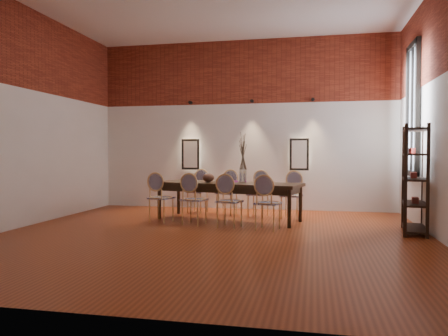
% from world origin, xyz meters
% --- Properties ---
extents(floor, '(7.00, 7.00, 0.02)m').
position_xyz_m(floor, '(0.00, 0.00, -0.01)').
color(floor, '#8C3716').
rests_on(floor, ground).
extents(wall_back, '(7.00, 0.10, 4.00)m').
position_xyz_m(wall_back, '(0.00, 3.55, 2.00)').
color(wall_back, silver).
rests_on(wall_back, ground).
extents(wall_front, '(7.00, 0.10, 4.00)m').
position_xyz_m(wall_front, '(0.00, -3.55, 2.00)').
color(wall_front, silver).
rests_on(wall_front, ground).
extents(wall_left, '(0.10, 7.00, 4.00)m').
position_xyz_m(wall_left, '(-3.55, 0.00, 2.00)').
color(wall_left, silver).
rests_on(wall_left, ground).
extents(brick_band_back, '(7.00, 0.02, 1.50)m').
position_xyz_m(brick_band_back, '(0.00, 3.48, 3.25)').
color(brick_band_back, maroon).
rests_on(brick_band_back, ground).
extents(brick_band_left, '(0.02, 7.00, 1.50)m').
position_xyz_m(brick_band_left, '(-3.48, 0.00, 3.25)').
color(brick_band_left, maroon).
rests_on(brick_band_left, ground).
extents(brick_band_right, '(0.02, 7.00, 1.50)m').
position_xyz_m(brick_band_right, '(3.48, 0.00, 3.25)').
color(brick_band_right, maroon).
rests_on(brick_band_right, ground).
extents(niche_left, '(0.36, 0.06, 0.66)m').
position_xyz_m(niche_left, '(-1.30, 3.45, 1.30)').
color(niche_left, '#FFEAC6').
rests_on(niche_left, wall_back).
extents(niche_right, '(0.36, 0.06, 0.66)m').
position_xyz_m(niche_right, '(1.30, 3.45, 1.30)').
color(niche_right, '#FFEAC6').
rests_on(niche_right, wall_back).
extents(spot_fixture_left, '(0.08, 0.10, 0.08)m').
position_xyz_m(spot_fixture_left, '(-1.30, 3.42, 2.55)').
color(spot_fixture_left, black).
rests_on(spot_fixture_left, wall_back).
extents(spot_fixture_mid, '(0.08, 0.10, 0.08)m').
position_xyz_m(spot_fixture_mid, '(0.20, 3.42, 2.55)').
color(spot_fixture_mid, black).
rests_on(spot_fixture_mid, wall_back).
extents(spot_fixture_right, '(0.08, 0.10, 0.08)m').
position_xyz_m(spot_fixture_right, '(1.60, 3.42, 2.55)').
color(spot_fixture_right, black).
rests_on(spot_fixture_right, wall_back).
extents(window_glass, '(0.02, 0.78, 2.38)m').
position_xyz_m(window_glass, '(3.46, 2.00, 2.15)').
color(window_glass, silver).
rests_on(window_glass, wall_right).
extents(window_frame, '(0.08, 0.90, 2.50)m').
position_xyz_m(window_frame, '(3.44, 2.00, 2.15)').
color(window_frame, black).
rests_on(window_frame, wall_right).
extents(window_mullion, '(0.06, 0.06, 2.40)m').
position_xyz_m(window_mullion, '(3.44, 2.00, 2.15)').
color(window_mullion, black).
rests_on(window_mullion, wall_right).
extents(dining_table, '(3.02, 1.55, 0.75)m').
position_xyz_m(dining_table, '(-0.03, 1.69, 0.38)').
color(dining_table, '#311F10').
rests_on(dining_table, floor).
extents(chair_near_a, '(0.53, 0.53, 0.94)m').
position_xyz_m(chair_near_a, '(-1.25, 1.21, 0.47)').
color(chair_near_a, tan).
rests_on(chair_near_a, floor).
extents(chair_near_b, '(0.53, 0.53, 0.94)m').
position_xyz_m(chair_near_b, '(-0.55, 1.05, 0.47)').
color(chair_near_b, tan).
rests_on(chair_near_b, floor).
extents(chair_near_c, '(0.53, 0.53, 0.94)m').
position_xyz_m(chair_near_c, '(0.15, 0.89, 0.47)').
color(chair_near_c, tan).
rests_on(chair_near_c, floor).
extents(chair_near_d, '(0.53, 0.53, 0.94)m').
position_xyz_m(chair_near_d, '(0.86, 0.73, 0.47)').
color(chair_near_d, tan).
rests_on(chair_near_d, floor).
extents(chair_far_a, '(0.53, 0.53, 0.94)m').
position_xyz_m(chair_far_a, '(-0.92, 2.66, 0.47)').
color(chair_far_a, tan).
rests_on(chair_far_a, floor).
extents(chair_far_b, '(0.53, 0.53, 0.94)m').
position_xyz_m(chair_far_b, '(-0.22, 2.50, 0.47)').
color(chair_far_b, tan).
rests_on(chair_far_b, floor).
extents(chair_far_c, '(0.53, 0.53, 0.94)m').
position_xyz_m(chair_far_c, '(0.49, 2.34, 0.47)').
color(chair_far_c, tan).
rests_on(chair_far_c, floor).
extents(chair_far_d, '(0.53, 0.53, 0.94)m').
position_xyz_m(chair_far_d, '(1.19, 2.18, 0.47)').
color(chair_far_d, tan).
rests_on(chair_far_d, floor).
extents(vase, '(0.14, 0.14, 0.30)m').
position_xyz_m(vase, '(0.28, 1.62, 0.90)').
color(vase, silver).
rests_on(vase, dining_table).
extents(dried_branches, '(0.50, 0.50, 0.70)m').
position_xyz_m(dried_branches, '(0.28, 1.62, 1.35)').
color(dried_branches, '#443625').
rests_on(dried_branches, vase).
extents(bowl, '(0.24, 0.24, 0.18)m').
position_xyz_m(bowl, '(-0.44, 1.74, 0.84)').
color(bowl, brown).
rests_on(bowl, dining_table).
extents(book, '(0.29, 0.23, 0.03)m').
position_xyz_m(book, '(-0.01, 1.81, 0.77)').
color(book, '#8B2477').
rests_on(book, dining_table).
extents(shelving_rack, '(0.53, 1.05, 1.80)m').
position_xyz_m(shelving_rack, '(3.28, 0.97, 0.90)').
color(shelving_rack, black).
rests_on(shelving_rack, floor).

